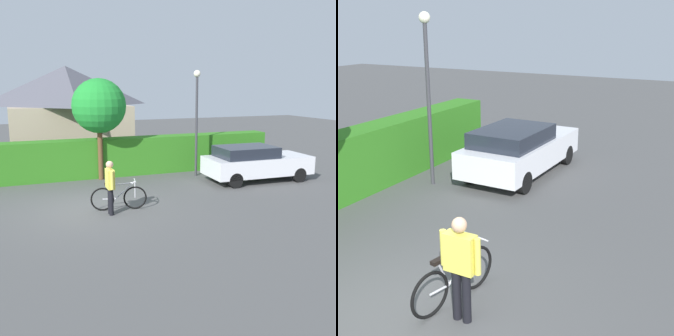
{
  "view_description": "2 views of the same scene",
  "coord_description": "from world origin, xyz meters",
  "views": [
    {
      "loc": [
        -2.23,
        -12.16,
        3.78
      ],
      "look_at": [
        2.68,
        0.56,
        0.97
      ],
      "focal_mm": 43.77,
      "sensor_mm": 36.0,
      "label": 1
    },
    {
      "loc": [
        -4.39,
        -3.98,
        4.13
      ],
      "look_at": [
        4.88,
        0.88,
        0.77
      ],
      "focal_mm": 49.49,
      "sensor_mm": 36.0,
      "label": 2
    }
  ],
  "objects": [
    {
      "name": "ground_plane",
      "position": [
        0.0,
        0.0,
        0.0
      ],
      "size": [
        60.0,
        60.0,
        0.0
      ],
      "primitive_type": "plane",
      "color": "#4B4B4B"
    },
    {
      "name": "parked_car_near",
      "position": [
        6.68,
        1.4,
        0.74
      ],
      "size": [
        4.17,
        1.88,
        1.4
      ],
      "color": "silver",
      "rests_on": "ground"
    },
    {
      "name": "bicycle",
      "position": [
        0.69,
        -0.43,
        0.39
      ],
      "size": [
        1.68,
        0.53,
        0.92
      ],
      "color": "black",
      "rests_on": "ground"
    },
    {
      "name": "person_rider",
      "position": [
        0.35,
        -0.78,
        0.93
      ],
      "size": [
        0.22,
        0.65,
        1.61
      ],
      "color": "black",
      "rests_on": "ground"
    },
    {
      "name": "street_lamp",
      "position": [
        4.9,
        3.07,
        2.78
      ],
      "size": [
        0.28,
        0.28,
        4.32
      ],
      "color": "#38383D",
      "rests_on": "ground"
    }
  ]
}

